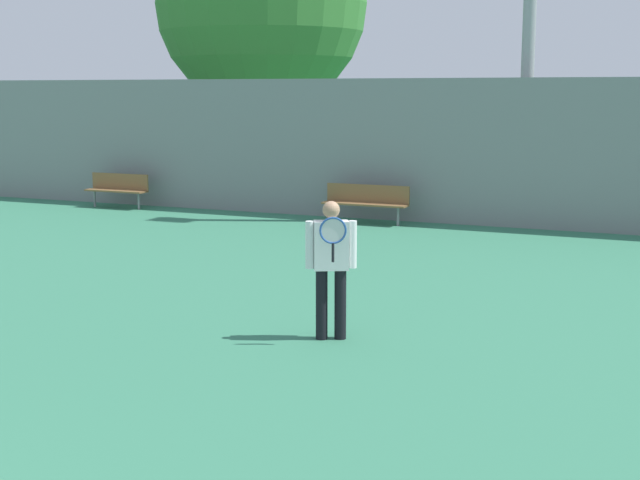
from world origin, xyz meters
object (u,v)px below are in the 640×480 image
Objects in this scene: bench_courtside_far at (366,200)px; tennis_player at (331,261)px; bench_adjacent_court at (118,187)px; tree_green_broad at (262,4)px.

tennis_player is at bearing -71.87° from bench_courtside_far.
bench_adjacent_court is at bearing 109.84° from tennis_player.
tree_green_broad reaches higher than bench_courtside_far.
tree_green_broad is (-8.31, 14.45, 4.47)m from tennis_player.
tennis_player is 9.41m from bench_courtside_far.
bench_courtside_far is (-2.93, 8.94, -0.41)m from tennis_player.
bench_adjacent_court is 7.48m from tree_green_broad.
tennis_player is at bearing -60.09° from tree_green_broad.
bench_courtside_far is at bearing -45.67° from tree_green_broad.
tennis_player is 0.99× the size of bench_adjacent_court.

